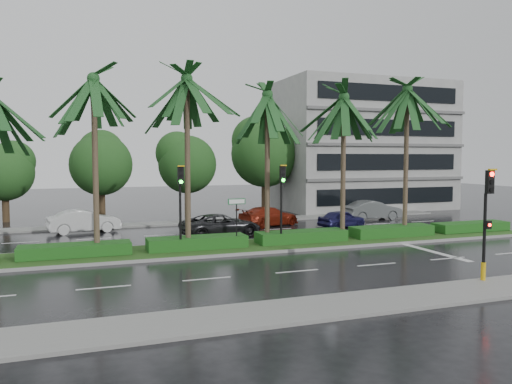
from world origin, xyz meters
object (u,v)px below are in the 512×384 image
object	(u,v)px
street_sign	(237,210)
car_blue	(342,219)
signal_median_left	(181,196)
car_darkgrey	(221,225)
car_red	(269,216)
car_white	(84,221)
signal_near	(487,220)
car_grey	(373,210)

from	to	relation	value
street_sign	car_blue	bearing A→B (deg)	30.99
signal_median_left	car_darkgrey	bearing A→B (deg)	54.96
car_red	car_white	bearing A→B (deg)	65.43
car_darkgrey	signal_median_left	bearing A→B (deg)	135.28
car_darkgrey	car_blue	xyz separation A→B (m)	(9.00, 0.90, -0.09)
signal_near	car_red	bearing A→B (deg)	96.31
car_blue	car_grey	world-z (taller)	car_grey
car_white	car_darkgrey	size ratio (longest dim) A/B	0.90
signal_median_left	street_sign	xyz separation A→B (m)	(3.00, 0.18, -0.87)
signal_near	car_blue	distance (m)	15.89
car_blue	car_grey	distance (m)	5.44
signal_median_left	car_grey	xyz separation A→B (m)	(17.00, 8.94, -2.24)
signal_median_left	car_white	distance (m)	10.77
signal_near	car_darkgrey	size ratio (longest dim) A/B	0.86
car_white	car_grey	xyz separation A→B (m)	(21.48, -0.60, 0.01)
signal_median_left	car_white	world-z (taller)	signal_median_left
signal_median_left	car_grey	bearing A→B (deg)	27.73
street_sign	car_darkgrey	xyz separation A→B (m)	(0.50, 4.81, -1.42)
signal_median_left	street_sign	size ratio (longest dim) A/B	1.68
signal_near	car_darkgrey	distance (m)	16.16
signal_median_left	car_grey	distance (m)	19.34
signal_median_left	car_darkgrey	xyz separation A→B (m)	(3.50, 4.99, -2.30)
street_sign	car_red	bearing A→B (deg)	58.71
signal_near	street_sign	world-z (taller)	signal_near
street_sign	car_blue	xyz separation A→B (m)	(9.50, 5.71, -1.51)
signal_near	signal_median_left	size ratio (longest dim) A/B	1.00
car_darkgrey	car_grey	xyz separation A→B (m)	(13.50, 3.95, 0.05)
car_blue	car_grey	bearing A→B (deg)	-71.42
car_darkgrey	car_red	world-z (taller)	car_darkgrey
signal_near	signal_median_left	world-z (taller)	signal_median_left
signal_near	car_white	bearing A→B (deg)	126.99
signal_median_left	signal_near	bearing A→B (deg)	-44.09
car_red	signal_near	bearing A→B (deg)	166.91
car_red	car_blue	xyz separation A→B (m)	(4.50, -2.52, -0.07)
car_darkgrey	car_grey	bearing A→B (deg)	-83.39
car_white	car_red	distance (m)	12.53
signal_near	car_darkgrey	world-z (taller)	signal_near
car_grey	car_blue	bearing A→B (deg)	125.25
car_white	car_darkgrey	xyz separation A→B (m)	(7.98, -4.54, -0.05)
car_blue	street_sign	bearing A→B (deg)	105.47
signal_near	car_blue	xyz separation A→B (m)	(2.50, 15.58, -1.89)
street_sign	car_blue	world-z (taller)	street_sign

